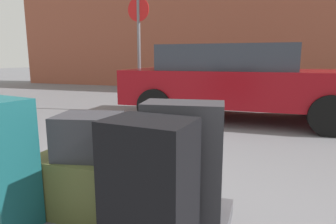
# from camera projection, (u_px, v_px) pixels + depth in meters

# --- Properties ---
(luggage_cart) EXTENTS (1.37, 0.76, 0.34)m
(luggage_cart) POSITION_uv_depth(u_px,v_px,m) (100.00, 224.00, 1.60)
(luggage_cart) COLOR #4C4C51
(luggage_cart) RESTS_ON ground_plane
(duffel_bag_olive_rear_right) EXTENTS (0.60, 0.35, 0.32)m
(duffel_bag_olive_rear_right) POSITION_uv_depth(u_px,v_px,m) (91.00, 184.00, 1.58)
(duffel_bag_olive_rear_right) COLOR #4C5128
(duffel_bag_olive_rear_right) RESTS_ON luggage_cart
(suitcase_charcoal_front_left) EXTENTS (0.44, 0.28, 0.61)m
(suitcase_charcoal_front_left) POSITION_uv_depth(u_px,v_px,m) (183.00, 160.00, 1.52)
(suitcase_charcoal_front_left) COLOR #2D2D33
(suitcase_charcoal_front_left) RESTS_ON luggage_cart
(suitcase_black_center) EXTENTS (0.40, 0.32, 0.58)m
(suitcase_black_center) POSITION_uv_depth(u_px,v_px,m) (149.00, 184.00, 1.26)
(suitcase_black_center) COLOR black
(suitcase_black_center) RESTS_ON luggage_cart
(duffel_bag_charcoal_topmost_pile) EXTENTS (0.37, 0.33, 0.23)m
(duffel_bag_charcoal_topmost_pile) POSITION_uv_depth(u_px,v_px,m) (89.00, 136.00, 1.53)
(duffel_bag_charcoal_topmost_pile) COLOR #2D2D33
(duffel_bag_charcoal_topmost_pile) RESTS_ON duffel_bag_olive_rear_right
(parked_car) EXTENTS (4.32, 1.96, 1.42)m
(parked_car) POSITION_uv_depth(u_px,v_px,m) (236.00, 80.00, 5.55)
(parked_car) COLOR maroon
(parked_car) RESTS_ON ground_plane
(no_parking_sign) EXTENTS (0.50, 0.07, 2.45)m
(no_parking_sign) POSITION_uv_depth(u_px,v_px,m) (139.00, 43.00, 6.22)
(no_parking_sign) COLOR slate
(no_parking_sign) RESTS_ON ground_plane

